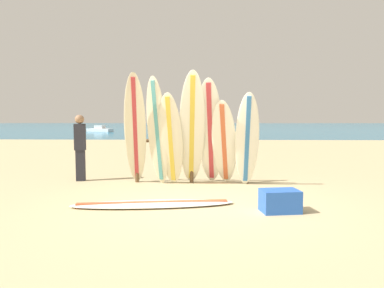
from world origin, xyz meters
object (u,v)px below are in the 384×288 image
Objects in this scene: surfboard_rack at (192,152)px; cooler_box at (280,201)px; surfboard_leaning_center at (192,130)px; beachgoer_standing at (80,145)px; small_boat_offshore at (100,129)px; surfboard_leaning_right at (224,143)px; surfboard_leaning_center_left at (171,140)px; surfboard_lying_on_sand at (153,204)px; surfboard_leaning_center_right at (210,133)px; surfboard_leaning_far_left at (135,130)px; surfboard_leaning_far_right at (247,140)px; surfboard_leaning_left at (158,132)px.

surfboard_rack reaches higher than cooler_box.
surfboard_leaning_center reaches higher than surfboard_rack.
surfboard_rack is at bearing -2.81° from beachgoer_standing.
small_boat_offshore is (-11.17, 29.83, -0.47)m from surfboard_rack.
beachgoer_standing is (-2.70, 0.55, -0.38)m from surfboard_leaning_center.
surfboard_leaning_center_left is at bearing -175.06° from surfboard_leaning_right.
beachgoer_standing reaches higher than surfboard_lying_on_sand.
beachgoer_standing is at bearing 166.42° from surfboard_leaning_center_left.
surfboard_leaning_center is 0.44m from surfboard_leaning_center_right.
surfboard_leaning_far_left is 1.20× the size of surfboard_leaning_far_right.
surfboard_leaning_center_right is at bearing 5.75° from surfboard_leaning_left.
surfboard_leaning_center_left is at bearing -171.48° from surfboard_leaning_center_right.
surfboard_leaning_center_left is at bearing -2.61° from surfboard_leaning_left.
surfboard_rack is at bearing 147.29° from surfboard_leaning_center_right.
surfboard_leaning_left reaches higher than surfboard_lying_on_sand.
surfboard_leaning_center_right reaches higher than surfboard_leaning_center_left.
surfboard_leaning_right is at bearing 100.67° from cooler_box.
surfboard_leaning_far_right is 2.71m from surfboard_lying_on_sand.
surfboard_leaning_center_right reaches higher than small_boat_offshore.
surfboard_leaning_center_left is at bearing 124.46° from cooler_box.
surfboard_leaning_right is (1.48, 0.09, -0.26)m from surfboard_leaning_left.
surfboard_leaning_left is 0.84× the size of surfboard_lying_on_sand.
surfboard_leaning_far_right reaches higher than surfboard_leaning_right.
surfboard_leaning_far_right is at bearing -19.96° from surfboard_rack.
surfboard_lying_on_sand is 0.89× the size of small_boat_offshore.
surfboard_leaning_center_right is at bearing -7.46° from beachgoer_standing.
surfboard_leaning_center_right reaches higher than surfboard_lying_on_sand.
surfboard_leaning_far_left is at bearing -71.82° from small_boat_offshore.
surfboard_leaning_center_right is 3.94× the size of cooler_box.
surfboard_leaning_far_right is 1.30× the size of beachgoer_standing.
cooler_box is (1.08, -2.23, -1.00)m from surfboard_leaning_center_right.
small_boat_offshore is at bearing 109.51° from surfboard_leaning_center_left.
surfboard_leaning_center is 32.27m from small_boat_offshore.
beachgoer_standing is 0.49× the size of small_boat_offshore.
surfboard_leaning_center_right is 0.83× the size of surfboard_lying_on_sand.
surfboard_leaning_right is 0.59× the size of small_boat_offshore.
surfboard_leaning_far_left is 0.87× the size of surfboard_lying_on_sand.
surfboard_leaning_center is at bearing 70.79° from surfboard_lying_on_sand.
cooler_box is at bearing -58.97° from surfboard_rack.
surfboard_leaning_far_right is at bearing 43.56° from surfboard_lying_on_sand.
surfboard_leaning_right is at bearing 163.82° from surfboard_leaning_far_right.
surfboard_leaning_center reaches higher than beachgoer_standing.
beachgoer_standing is 30.90m from small_boat_offshore.
small_boat_offshore is (-11.19, 30.25, -1.00)m from surfboard_leaning_center.
surfboard_lying_on_sand is at bearing -125.38° from surfboard_leaning_right.
surfboard_leaning_center_left reaches higher than surfboard_rack.
surfboard_leaning_far_left reaches higher than surfboard_rack.
surfboard_rack is at bearing 112.47° from cooler_box.
beachgoer_standing is (-2.68, 0.13, 0.15)m from surfboard_rack.
surfboard_leaning_center_left is 0.87× the size of surfboard_leaning_center_right.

